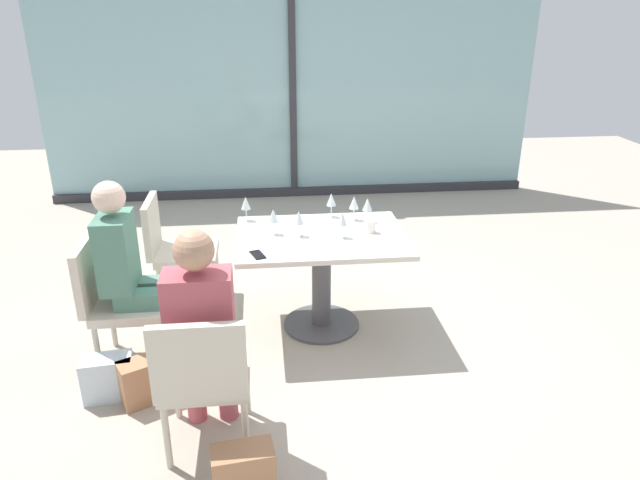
% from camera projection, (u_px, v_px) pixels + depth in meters
% --- Properties ---
extents(ground_plane, '(12.00, 12.00, 0.00)m').
position_uv_depth(ground_plane, '(321.00, 325.00, 4.37)').
color(ground_plane, '#A89E8E').
extents(window_wall_backdrop, '(5.79, 0.10, 2.70)m').
position_uv_depth(window_wall_backdrop, '(293.00, 96.00, 6.84)').
color(window_wall_backdrop, '#8CB7BC').
rests_on(window_wall_backdrop, ground_plane).
extents(dining_table_main, '(1.19, 0.87, 0.73)m').
position_uv_depth(dining_table_main, '(321.00, 260.00, 4.16)').
color(dining_table_main, silver).
rests_on(dining_table_main, ground_plane).
extents(chair_side_end, '(0.50, 0.46, 0.87)m').
position_uv_depth(chair_side_end, '(115.00, 296.00, 3.74)').
color(chair_side_end, beige).
rests_on(chair_side_end, ground_plane).
extents(chair_front_left, '(0.46, 0.50, 0.87)m').
position_uv_depth(chair_front_left, '(204.00, 374.00, 2.96)').
color(chair_front_left, beige).
rests_on(chair_front_left, ground_plane).
extents(chair_far_left, '(0.50, 0.46, 0.87)m').
position_uv_depth(chair_far_left, '(174.00, 245.00, 4.52)').
color(chair_far_left, beige).
rests_on(chair_far_left, ground_plane).
extents(person_side_end, '(0.39, 0.34, 1.26)m').
position_uv_depth(person_side_end, '(129.00, 266.00, 3.68)').
color(person_side_end, '#4C7F6B').
rests_on(person_side_end, ground_plane).
extents(person_front_left, '(0.34, 0.39, 1.26)m').
position_uv_depth(person_front_left, '(202.00, 328.00, 2.98)').
color(person_front_left, '#B24C56').
rests_on(person_front_left, ground_plane).
extents(wine_glass_0, '(0.07, 0.07, 0.18)m').
position_uv_depth(wine_glass_0, '(367.00, 205.00, 4.28)').
color(wine_glass_0, silver).
rests_on(wine_glass_0, dining_table_main).
extents(wine_glass_1, '(0.07, 0.07, 0.18)m').
position_uv_depth(wine_glass_1, '(354.00, 203.00, 4.32)').
color(wine_glass_1, silver).
rests_on(wine_glass_1, dining_table_main).
extents(wine_glass_2, '(0.07, 0.07, 0.18)m').
position_uv_depth(wine_glass_2, '(273.00, 216.00, 4.05)').
color(wine_glass_2, silver).
rests_on(wine_glass_2, dining_table_main).
extents(wine_glass_3, '(0.07, 0.07, 0.18)m').
position_uv_depth(wine_glass_3, '(342.00, 220.00, 4.00)').
color(wine_glass_3, silver).
rests_on(wine_glass_3, dining_table_main).
extents(wine_glass_4, '(0.07, 0.07, 0.18)m').
position_uv_depth(wine_glass_4, '(331.00, 200.00, 4.38)').
color(wine_glass_4, silver).
rests_on(wine_glass_4, dining_table_main).
extents(wine_glass_5, '(0.07, 0.07, 0.18)m').
position_uv_depth(wine_glass_5, '(246.00, 204.00, 4.31)').
color(wine_glass_5, silver).
rests_on(wine_glass_5, dining_table_main).
extents(wine_glass_6, '(0.07, 0.07, 0.18)m').
position_uv_depth(wine_glass_6, '(299.00, 218.00, 4.03)').
color(wine_glass_6, silver).
rests_on(wine_glass_6, dining_table_main).
extents(coffee_cup, '(0.08, 0.08, 0.09)m').
position_uv_depth(coffee_cup, '(370.00, 226.00, 4.12)').
color(coffee_cup, white).
rests_on(coffee_cup, dining_table_main).
extents(cell_phone_on_table, '(0.11, 0.16, 0.01)m').
position_uv_depth(cell_phone_on_table, '(258.00, 255.00, 3.76)').
color(cell_phone_on_table, black).
rests_on(cell_phone_on_table, dining_table_main).
extents(handbag_0, '(0.32, 0.19, 0.28)m').
position_uv_depth(handbag_0, '(108.00, 378.00, 3.52)').
color(handbag_0, silver).
rests_on(handbag_0, ground_plane).
extents(handbag_1, '(0.32, 0.20, 0.28)m').
position_uv_depth(handbag_1, '(244.00, 472.00, 2.82)').
color(handbag_1, '#A3704C').
rests_on(handbag_1, ground_plane).
extents(handbag_2, '(0.34, 0.28, 0.28)m').
position_uv_depth(handbag_2, '(146.00, 380.00, 3.50)').
color(handbag_2, '#A3704C').
rests_on(handbag_2, ground_plane).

